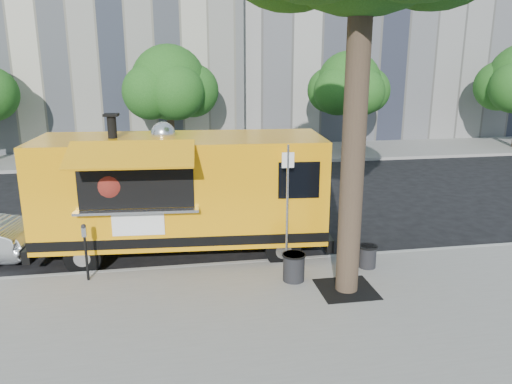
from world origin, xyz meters
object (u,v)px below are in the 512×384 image
Objects in this scene: food_truck at (181,191)px; trash_bin_right at (367,256)px; sign_post at (287,201)px; parking_meter at (85,245)px; far_tree_b at (169,83)px; trash_bin_left at (294,266)px; far_tree_c at (349,84)px.

food_truck is 14.02× the size of trash_bin_right.
sign_post is 4.64m from parking_meter.
far_tree_b is 15.44m from trash_bin_left.
sign_post is 1.49m from trash_bin_left.
far_tree_b reaches higher than trash_bin_right.
sign_post is 0.40× the size of food_truck.
food_truck is at bearing -89.19° from far_tree_b.
trash_bin_right is at bearing -3.33° from parking_meter.
far_tree_b reaches higher than far_tree_c.
food_truck is at bearing 34.94° from parking_meter.
trash_bin_left is (0.03, -0.60, -1.36)m from sign_post.
far_tree_c is at bearing 66.20° from trash_bin_left.
far_tree_c is at bearing 72.33° from trash_bin_right.
parking_meter is (-11.00, -13.75, -2.74)m from far_tree_c.
far_tree_c is at bearing -1.91° from far_tree_b.
sign_post is 2.41m from trash_bin_right.
far_tree_b reaches higher than sign_post.
parking_meter is 4.68m from trash_bin_left.
sign_post reaches higher than trash_bin_right.
far_tree_b is 14.48m from parking_meter.
trash_bin_left is 1.17× the size of trash_bin_right.
sign_post is at bearing 174.77° from trash_bin_right.
parking_meter is 2.11× the size of trash_bin_left.
far_tree_c is at bearing 58.18° from food_truck.
far_tree_c is 15.21m from food_truck.
food_truck reaches higher than parking_meter.
sign_post is at bearing -31.97° from food_truck.
far_tree_b is at bearing 107.32° from trash_bin_right.
trash_bin_left is (-6.42, -14.55, -3.23)m from far_tree_c.
far_tree_b is at bearing 81.90° from parking_meter.
parking_meter is 6.53m from trash_bin_right.
trash_bin_right is (4.50, -14.43, -3.39)m from far_tree_b.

